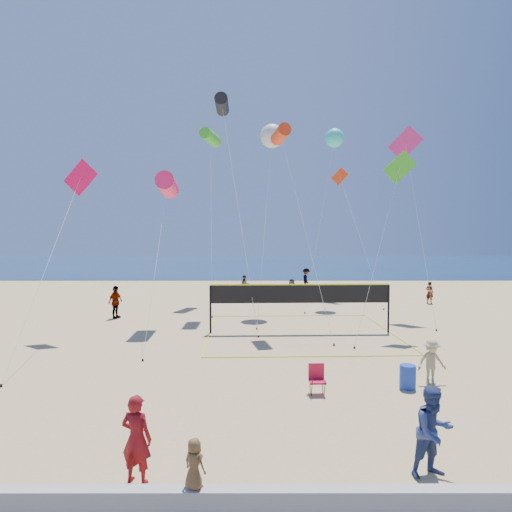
{
  "coord_description": "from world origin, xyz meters",
  "views": [
    {
      "loc": [
        -0.46,
        -10.82,
        5.12
      ],
      "look_at": [
        -0.45,
        2.0,
        4.45
      ],
      "focal_mm": 32.0,
      "sensor_mm": 36.0,
      "label": 1
    }
  ],
  "objects_px": {
    "trash_barrel": "(408,377)",
    "woman": "(136,439)",
    "camp_chair": "(317,377)",
    "volleyball_net": "(300,299)"
  },
  "relations": [
    {
      "from": "camp_chair",
      "to": "trash_barrel",
      "type": "relative_size",
      "value": 1.34
    },
    {
      "from": "trash_barrel",
      "to": "camp_chair",
      "type": "bearing_deg",
      "value": -171.54
    },
    {
      "from": "trash_barrel",
      "to": "volleyball_net",
      "type": "xyz_separation_m",
      "value": [
        -2.72,
        8.35,
        1.32
      ]
    },
    {
      "from": "camp_chair",
      "to": "volleyball_net",
      "type": "relative_size",
      "value": 0.11
    },
    {
      "from": "trash_barrel",
      "to": "volleyball_net",
      "type": "distance_m",
      "value": 8.88
    },
    {
      "from": "trash_barrel",
      "to": "woman",
      "type": "bearing_deg",
      "value": -142.92
    },
    {
      "from": "woman",
      "to": "camp_chair",
      "type": "distance_m",
      "value": 6.76
    },
    {
      "from": "woman",
      "to": "trash_barrel",
      "type": "bearing_deg",
      "value": -126.9
    },
    {
      "from": "woman",
      "to": "volleyball_net",
      "type": "bearing_deg",
      "value": -92.58
    },
    {
      "from": "woman",
      "to": "trash_barrel",
      "type": "xyz_separation_m",
      "value": [
        7.41,
        5.6,
        -0.52
      ]
    }
  ]
}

